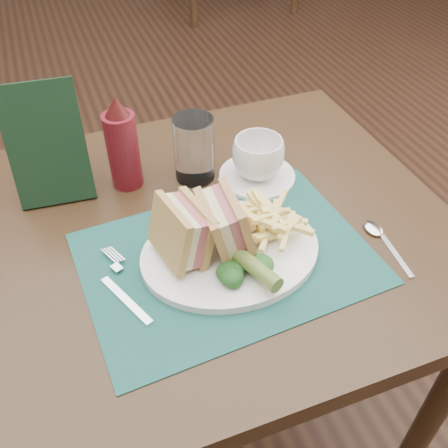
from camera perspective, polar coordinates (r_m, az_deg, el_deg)
name	(u,v)px	position (r m, az deg, el deg)	size (l,w,h in m)	color
floor	(162,293)	(1.77, -7.15, -7.78)	(7.00, 7.00, 0.00)	black
table_main	(205,346)	(1.18, -2.14, -13.71)	(0.90, 0.75, 0.75)	black
placemat	(227,258)	(0.83, 0.32, -3.92)	(0.47, 0.33, 0.00)	#164742
plate	(230,252)	(0.83, 0.73, -3.23)	(0.30, 0.24, 0.01)	white
sandwich_half_a	(170,236)	(0.77, -6.23, -1.34)	(0.06, 0.10, 0.09)	tan
sandwich_half_b	(213,225)	(0.79, -1.29, -0.15)	(0.06, 0.10, 0.09)	tan
kale_garnish	(244,267)	(0.78, 2.29, -4.88)	(0.11, 0.08, 0.03)	#163E16
pickle_spear	(250,264)	(0.77, 3.04, -4.57)	(0.03, 0.03, 0.12)	#4C6326
fries_pile	(267,219)	(0.84, 4.93, 0.53)	(0.18, 0.20, 0.05)	#F3DB79
fork	(122,284)	(0.80, -11.61, -6.77)	(0.03, 0.17, 0.01)	silver
spoon	(388,245)	(0.89, 18.25, -2.25)	(0.03, 0.15, 0.01)	silver
saucer	(257,176)	(0.99, 3.79, 5.46)	(0.15, 0.15, 0.01)	white
coffee_cup	(258,158)	(0.97, 3.91, 7.57)	(0.10, 0.10, 0.08)	white
drinking_glass	(194,149)	(0.96, -3.46, 8.56)	(0.08, 0.08, 0.13)	silver
ketchup_bottle	(122,143)	(0.95, -11.59, 9.09)	(0.06, 0.06, 0.19)	#550E16
check_presenter	(47,145)	(0.95, -19.61, 8.51)	(0.14, 0.01, 0.22)	black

